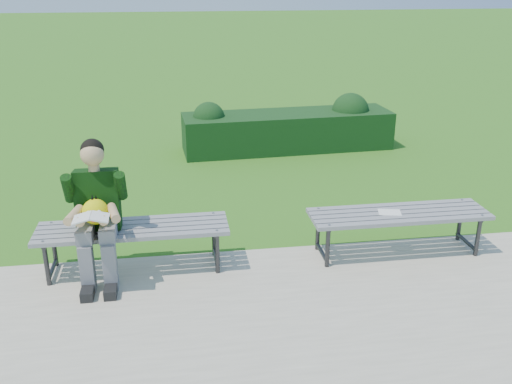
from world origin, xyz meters
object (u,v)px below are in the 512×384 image
object	(u,v)px
seated_boy	(96,208)
bench_right	(399,217)
paper_sheet	(390,212)
bench_left	(133,232)
hedge	(290,128)

from	to	relation	value
seated_boy	bench_right	bearing A→B (deg)	1.08
seated_boy	paper_sheet	distance (m)	2.84
bench_left	bench_right	xyz separation A→B (m)	(2.63, -0.04, 0.00)
bench_left	paper_sheet	xyz separation A→B (m)	(2.53, -0.04, 0.06)
seated_boy	paper_sheet	size ratio (longest dim) A/B	5.22
bench_right	seated_boy	xyz separation A→B (m)	(-2.93, -0.05, 0.30)
bench_left	hedge	bearing A→B (deg)	58.88
bench_left	bench_right	bearing A→B (deg)	-0.85
hedge	paper_sheet	distance (m)	3.89
bench_left	seated_boy	bearing A→B (deg)	-162.59
paper_sheet	hedge	bearing A→B (deg)	93.12
hedge	seated_boy	distance (m)	4.74
hedge	bench_left	world-z (taller)	hedge
bench_right	paper_sheet	world-z (taller)	bench_right
paper_sheet	bench_left	bearing A→B (deg)	179.11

